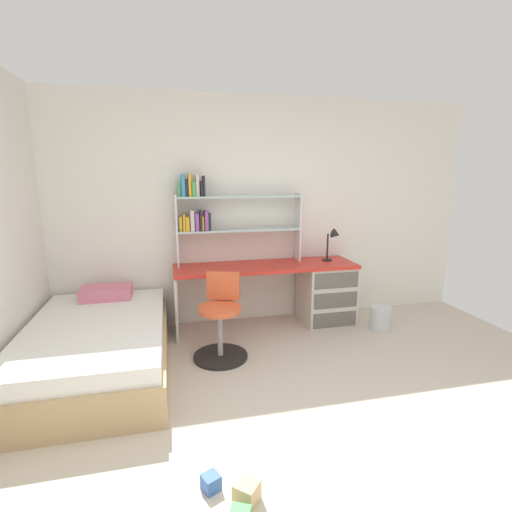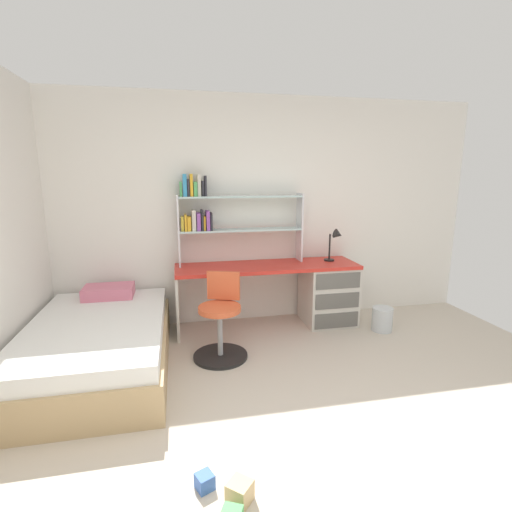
% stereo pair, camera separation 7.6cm
% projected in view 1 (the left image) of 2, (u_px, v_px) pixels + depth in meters
% --- Properties ---
extents(ground_plane, '(5.44, 6.05, 0.02)m').
position_uv_depth(ground_plane, '(340.00, 470.00, 2.27)').
color(ground_plane, beige).
extents(room_shell, '(5.44, 6.05, 2.60)m').
position_uv_depth(room_shell, '(135.00, 231.00, 2.89)').
color(room_shell, white).
rests_on(room_shell, ground_plane).
extents(desk, '(2.05, 0.57, 0.73)m').
position_uv_depth(desk, '(311.00, 289.00, 4.44)').
color(desk, red).
rests_on(desk, ground_plane).
extents(bookshelf_hutch, '(1.40, 0.22, 1.00)m').
position_uv_depth(bookshelf_hutch, '(218.00, 213.00, 4.18)').
color(bookshelf_hutch, silver).
rests_on(bookshelf_hutch, desk).
extents(desk_lamp, '(0.20, 0.17, 0.38)m').
position_uv_depth(desk_lamp, '(334.00, 239.00, 4.41)').
color(desk_lamp, black).
rests_on(desk_lamp, desk).
extents(swivel_chair, '(0.52, 0.52, 0.81)m').
position_uv_depth(swivel_chair, '(221.00, 325.00, 3.61)').
color(swivel_chair, black).
rests_on(swivel_chair, ground_plane).
extents(bed_platform, '(1.20, 1.91, 0.58)m').
position_uv_depth(bed_platform, '(98.00, 347.00, 3.36)').
color(bed_platform, tan).
rests_on(bed_platform, ground_plane).
extents(waste_bin, '(0.23, 0.23, 0.27)m').
position_uv_depth(waste_bin, '(380.00, 318.00, 4.29)').
color(waste_bin, silver).
rests_on(waste_bin, ground_plane).
extents(toy_block_blue_0, '(0.12, 0.12, 0.09)m').
position_uv_depth(toy_block_blue_0, '(211.00, 482.00, 2.11)').
color(toy_block_blue_0, '#3860B7').
rests_on(toy_block_blue_0, ground_plane).
extents(toy_block_natural_2, '(0.17, 0.17, 0.12)m').
position_uv_depth(toy_block_natural_2, '(247.00, 492.00, 2.03)').
color(toy_block_natural_2, tan).
rests_on(toy_block_natural_2, ground_plane).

